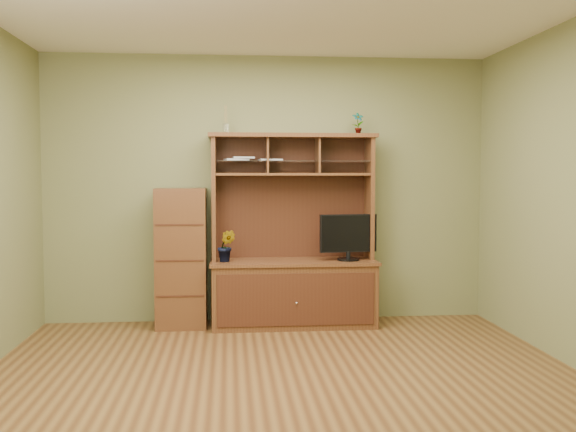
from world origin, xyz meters
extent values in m
cube|color=#4F2F16|center=(0.00, 0.00, -0.01)|extent=(4.50, 4.00, 0.02)
cube|color=white|center=(0.00, 0.00, 2.71)|extent=(4.50, 4.00, 0.02)
cube|color=olive|center=(0.00, 2.01, 1.35)|extent=(4.50, 0.02, 2.70)
cube|color=olive|center=(0.00, -2.01, 1.35)|extent=(4.50, 0.02, 2.70)
cube|color=#422212|center=(0.24, 1.71, 0.31)|extent=(1.60, 0.55, 0.62)
cube|color=#39190F|center=(0.24, 1.42, 0.31)|extent=(1.50, 0.01, 0.50)
sphere|color=silver|center=(0.24, 1.41, 0.28)|extent=(0.02, 0.02, 0.02)
cube|color=#422212|center=(0.24, 1.71, 0.64)|extent=(1.64, 0.59, 0.03)
cube|color=#422212|center=(-0.54, 1.80, 1.27)|extent=(0.04, 0.35, 1.25)
cube|color=#422212|center=(1.02, 1.80, 1.27)|extent=(0.04, 0.35, 1.25)
cube|color=#39190F|center=(0.24, 1.97, 1.27)|extent=(1.52, 0.02, 1.25)
cube|color=#422212|center=(0.24, 1.80, 1.88)|extent=(1.66, 0.40, 0.04)
cube|color=#422212|center=(0.24, 1.80, 1.50)|extent=(1.52, 0.32, 0.02)
cube|color=#422212|center=(-0.02, 1.80, 1.69)|extent=(0.02, 0.31, 0.35)
cube|color=#422212|center=(0.49, 1.80, 1.69)|extent=(0.02, 0.31, 0.35)
cube|color=silver|center=(0.24, 1.79, 1.63)|extent=(1.50, 0.27, 0.01)
cylinder|color=black|center=(0.77, 1.65, 0.66)|extent=(0.22, 0.22, 0.02)
cylinder|color=black|center=(0.77, 1.65, 0.71)|extent=(0.04, 0.04, 0.07)
cube|color=black|center=(0.77, 1.65, 0.92)|extent=(0.58, 0.12, 0.37)
imported|color=#24591E|center=(-0.42, 1.65, 0.81)|extent=(0.19, 0.16, 0.31)
imported|color=#316122|center=(0.90, 1.80, 2.01)|extent=(0.12, 0.09, 0.22)
cylinder|color=silver|center=(-0.42, 1.80, 1.95)|extent=(0.06, 0.06, 0.10)
cylinder|color=olive|center=(-0.42, 1.80, 2.09)|extent=(0.04, 0.04, 0.18)
cube|color=#B7B7BC|center=(-0.32, 1.80, 1.64)|extent=(0.26, 0.21, 0.02)
cube|color=#B7B7BC|center=(-0.25, 1.80, 1.66)|extent=(0.22, 0.18, 0.02)
cube|color=#B7B7BC|center=(0.01, 1.80, 1.64)|extent=(0.24, 0.20, 0.02)
cube|color=#422212|center=(-0.86, 1.76, 0.68)|extent=(0.49, 0.44, 1.36)
cube|color=#39190F|center=(-0.86, 1.54, 0.34)|extent=(0.45, 0.01, 0.02)
cube|color=#39190F|center=(-0.86, 1.54, 0.68)|extent=(0.45, 0.01, 0.01)
cube|color=#39190F|center=(-0.86, 1.54, 1.02)|extent=(0.45, 0.01, 0.02)
camera|label=1|loc=(-0.40, -4.57, 1.49)|focal=40.00mm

